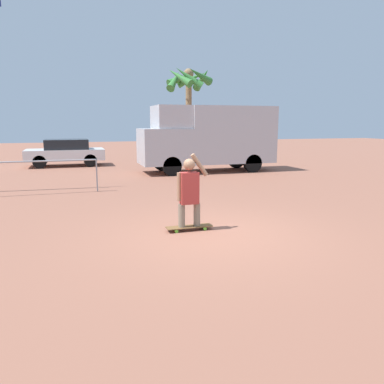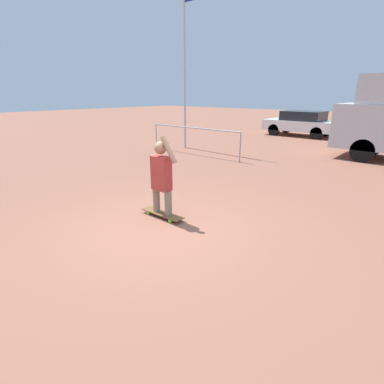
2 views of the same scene
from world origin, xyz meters
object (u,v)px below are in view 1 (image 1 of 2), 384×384
(palm_tree_near_van, at_px, (188,84))
(person_skateboarder, at_px, (189,189))
(camper_van, at_px, (209,136))
(skateboard, at_px, (189,227))
(parked_car_white, at_px, (66,152))

(palm_tree_near_van, bearing_deg, person_skateboarder, -107.18)
(person_skateboarder, height_order, camper_van, camper_van)
(camper_van, xyz_separation_m, palm_tree_near_van, (1.53, 8.21, 3.16))
(camper_van, distance_m, palm_tree_near_van, 8.93)
(skateboard, relative_size, parked_car_white, 0.25)
(person_skateboarder, height_order, parked_car_white, person_skateboarder)
(parked_car_white, bearing_deg, skateboard, -79.23)
(parked_car_white, relative_size, palm_tree_near_van, 0.66)
(skateboard, bearing_deg, palm_tree_near_van, 72.82)
(skateboard, distance_m, camper_van, 9.96)
(skateboard, bearing_deg, person_skateboarder, 180.00)
(camper_van, relative_size, palm_tree_near_van, 1.04)
(person_skateboarder, xyz_separation_m, parked_car_white, (-2.57, 13.51, -0.14))
(skateboard, distance_m, person_skateboarder, 0.81)
(person_skateboarder, distance_m, parked_car_white, 13.75)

